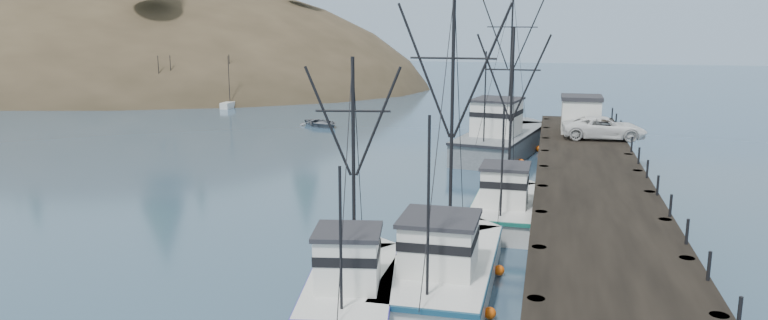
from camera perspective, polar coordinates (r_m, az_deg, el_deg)
ground at (r=28.80m, az=-11.09°, el=-9.78°), size 400.00×400.00×0.00m
pier at (r=41.29m, az=16.77°, el=-1.07°), size 6.00×44.00×2.00m
headland at (r=135.21m, az=-26.33°, el=4.05°), size 134.80×78.00×51.00m
distant_ridge at (r=194.57m, az=13.29°, el=8.22°), size 360.00×40.00×26.00m
distant_ridge_far at (r=215.77m, az=-0.22°, el=8.83°), size 180.00×25.00×18.00m
moored_sailboats at (r=90.13m, az=-17.32°, el=4.66°), size 17.76×14.77×6.35m
trawler_near at (r=27.63m, az=5.12°, el=-8.72°), size 3.86×11.68×11.84m
trawler_mid at (r=25.75m, az=-2.67°, el=-10.24°), size 4.43×9.32×9.45m
trawler_far at (r=36.58m, az=10.15°, el=-3.76°), size 3.39×9.97×10.42m
work_vessel at (r=54.76m, az=9.90°, el=1.79°), size 7.00×15.41×12.87m
pier_shed at (r=54.01m, az=16.08°, el=3.72°), size 3.00×3.20×2.80m
pickup_truck at (r=51.46m, az=17.88°, el=2.56°), size 5.96×2.97×1.62m
motorboat at (r=68.55m, az=-5.21°, el=2.83°), size 5.79×5.62×0.98m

